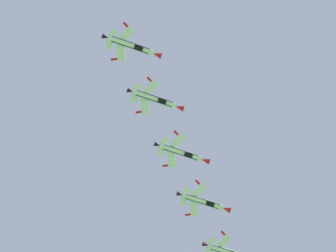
# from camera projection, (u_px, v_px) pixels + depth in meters

# --- Properties ---
(fighter_jet_lead) EXTENTS (12.19, 12.85, 4.76)m
(fighter_jet_lead) POSITION_uv_depth(u_px,v_px,m) (228.00, 252.00, 160.18)
(fighter_jet_lead) COLOR white
(fighter_jet_left_wing) EXTENTS (12.06, 12.85, 5.11)m
(fighter_jet_left_wing) POSITION_uv_depth(u_px,v_px,m) (203.00, 202.00, 155.63)
(fighter_jet_left_wing) COLOR white
(fighter_jet_right_wing) EXTENTS (12.16, 12.85, 4.85)m
(fighter_jet_right_wing) POSITION_uv_depth(u_px,v_px,m) (181.00, 153.00, 151.75)
(fighter_jet_right_wing) COLOR white
(fighter_jet_left_outer) EXTENTS (12.01, 12.85, 5.20)m
(fighter_jet_left_outer) POSITION_uv_depth(u_px,v_px,m) (155.00, 99.00, 148.09)
(fighter_jet_left_outer) COLOR white
(fighter_jet_right_outer) EXTENTS (12.14, 12.85, 4.90)m
(fighter_jet_right_outer) POSITION_uv_depth(u_px,v_px,m) (131.00, 46.00, 141.91)
(fighter_jet_right_outer) COLOR white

